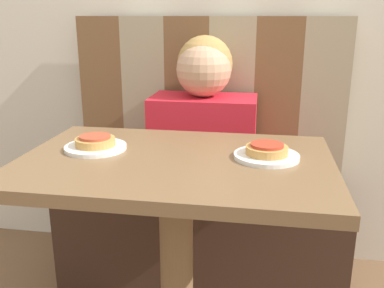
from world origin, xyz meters
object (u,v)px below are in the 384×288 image
(plate_left, at_px, (96,147))
(pizza_left, at_px, (95,141))
(plate_right, at_px, (266,156))
(person, at_px, (204,117))
(pizza_right, at_px, (267,149))

(plate_left, bearing_deg, pizza_left, 90.00)
(plate_left, distance_m, plate_right, 0.51)
(plate_right, xyz_separation_m, pizza_left, (-0.51, 0.00, 0.02))
(pizza_left, bearing_deg, person, 64.51)
(plate_left, relative_size, pizza_left, 1.56)
(person, bearing_deg, pizza_left, -115.49)
(person, bearing_deg, plate_left, -115.49)
(plate_left, distance_m, pizza_left, 0.02)
(plate_left, bearing_deg, pizza_right, 0.00)
(plate_left, xyz_separation_m, pizza_right, (0.51, 0.00, 0.02))
(pizza_left, height_order, pizza_right, same)
(plate_left, bearing_deg, plate_right, 0.00)
(person, relative_size, pizza_left, 5.35)
(person, xyz_separation_m, plate_left, (-0.25, -0.53, 0.02))
(plate_left, height_order, pizza_right, pizza_right)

